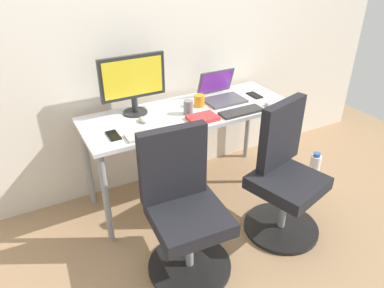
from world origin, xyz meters
name	(u,v)px	position (x,y,z in m)	size (l,w,h in m)	color
ground_plane	(189,191)	(0.00, 0.00, 0.00)	(5.28, 5.28, 0.00)	#9E7A56
back_wall	(165,26)	(0.00, 0.37, 1.30)	(4.40, 0.04, 2.60)	silver
desk	(189,120)	(0.00, 0.00, 0.67)	(1.61, 0.59, 0.75)	silver
office_chair_left	(184,211)	(-0.38, -0.66, 0.42)	(0.54, 0.54, 0.94)	black
office_chair_right	(284,177)	(0.40, -0.67, 0.42)	(0.54, 0.54, 0.94)	black
water_bottle_on_floor	(314,169)	(0.99, -0.41, 0.15)	(0.09, 0.09, 0.31)	white
desktop_monitor	(133,81)	(-0.37, 0.15, 1.00)	(0.48, 0.18, 0.43)	#262626
open_laptop	(221,93)	(0.33, 0.08, 0.80)	(0.31, 0.29, 0.22)	#4C4C51
keyboard_by_monitor	(151,133)	(-0.39, -0.21, 0.76)	(0.34, 0.12, 0.02)	#B7B7B7
keyboard_by_laptop	(241,112)	(0.33, -0.21, 0.76)	(0.34, 0.12, 0.02)	#2D2D2D
mouse_by_monitor	(143,120)	(-0.37, -0.01, 0.76)	(0.06, 0.10, 0.03)	#B7B7B7
mouse_by_laptop	(269,105)	(0.58, -0.22, 0.76)	(0.06, 0.10, 0.03)	#B7B7B7
coffee_mug	(199,101)	(0.11, 0.04, 0.79)	(0.08, 0.08, 0.09)	orange
pen_cup	(188,107)	(-0.03, -0.05, 0.80)	(0.07, 0.07, 0.10)	slate
phone_near_laptop	(113,135)	(-0.62, -0.12, 0.75)	(0.07, 0.14, 0.01)	black
phone_near_monitor	(255,95)	(0.61, 0.01, 0.75)	(0.07, 0.14, 0.01)	black
notebook	(203,118)	(0.02, -0.18, 0.76)	(0.21, 0.15, 0.03)	red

